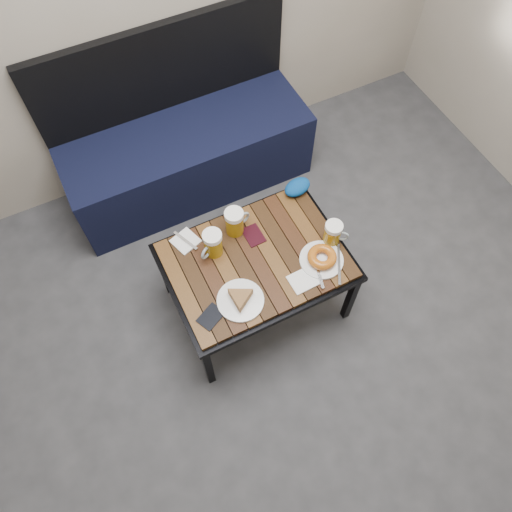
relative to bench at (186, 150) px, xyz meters
name	(u,v)px	position (x,y,z in m)	size (l,w,h in m)	color
ground	(296,468)	(-0.23, -1.76, -0.27)	(4.00, 4.00, 0.00)	#2D2D30
room_shell	(235,115)	(-0.23, -1.26, 1.48)	(4.00, 4.00, 4.00)	gray
bench	(186,150)	(0.00, 0.00, 0.00)	(1.40, 0.50, 0.95)	black
cafe_table	(256,264)	(-0.01, -0.93, 0.16)	(0.84, 0.62, 0.47)	black
beer_mug_left	(213,244)	(-0.17, -0.81, 0.27)	(0.14, 0.11, 0.14)	#976F0C
beer_mug_centre	(235,222)	(-0.03, -0.75, 0.27)	(0.14, 0.10, 0.14)	#976F0C
beer_mug_right	(333,233)	(0.35, -1.00, 0.27)	(0.12, 0.11, 0.13)	#976F0C
plate_pie	(240,299)	(-0.17, -1.09, 0.22)	(0.21, 0.21, 0.06)	white
plate_bagel	(322,258)	(0.25, -1.08, 0.22)	(0.22, 0.26, 0.06)	white
napkin_left	(186,241)	(-0.27, -0.70, 0.20)	(0.14, 0.14, 0.01)	white
napkin_right	(303,280)	(0.13, -1.13, 0.20)	(0.13, 0.11, 0.01)	white
passport_navy	(211,317)	(-0.32, -1.10, 0.20)	(0.08, 0.11, 0.01)	black
passport_burgundy	(254,235)	(0.03, -0.81, 0.20)	(0.08, 0.11, 0.01)	black
knit_pouch	(297,187)	(0.35, -0.67, 0.23)	(0.14, 0.09, 0.06)	#051182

